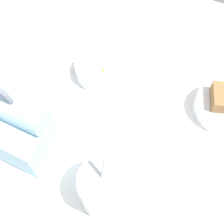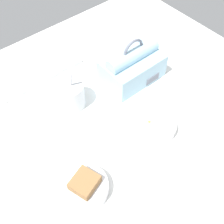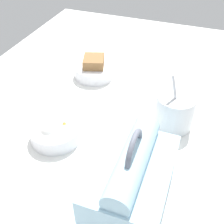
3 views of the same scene
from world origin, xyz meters
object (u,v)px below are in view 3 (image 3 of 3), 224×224
at_px(bento_bowl_sandwich, 94,69).
at_px(lunch_bag, 132,178).
at_px(soup_cup, 175,110).
at_px(bento_bowl_snacks, 56,132).

bearing_deg(bento_bowl_sandwich, lunch_bag, 31.99).
relative_size(soup_cup, bento_bowl_snacks, 1.23).
xyz_separation_m(lunch_bag, bento_bowl_sandwich, (-0.40, -0.25, -0.03)).
distance_m(lunch_bag, bento_bowl_snacks, 0.25).
bearing_deg(bento_bowl_sandwich, soup_cup, 62.39).
bearing_deg(bento_bowl_snacks, bento_bowl_sandwich, -175.84).
height_order(soup_cup, bento_bowl_snacks, soup_cup).
bearing_deg(soup_cup, bento_bowl_snacks, -60.80).
relative_size(lunch_bag, bento_bowl_snacks, 1.71).
distance_m(soup_cup, bento_bowl_sandwich, 0.33).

